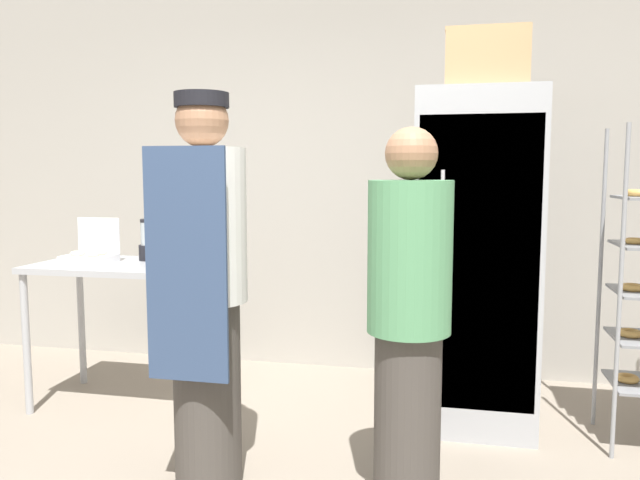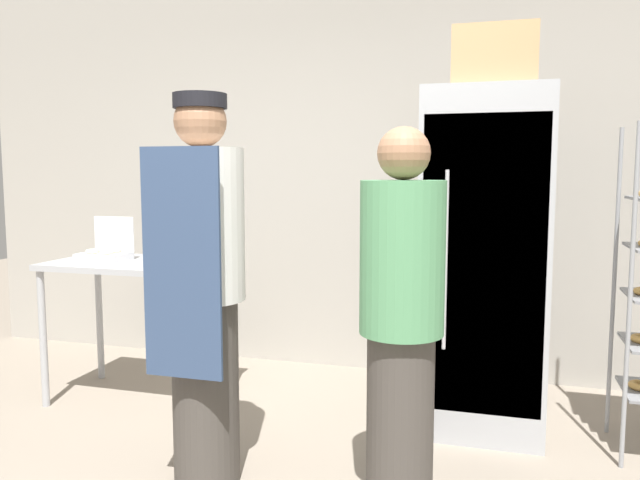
# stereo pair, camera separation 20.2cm
# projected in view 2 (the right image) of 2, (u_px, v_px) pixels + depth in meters

# --- Properties ---
(back_wall) EXTENTS (6.40, 0.12, 2.96)m
(back_wall) POSITION_uv_depth(u_px,v_px,m) (378.00, 164.00, 4.42)
(back_wall) COLOR #ADA89E
(back_wall) RESTS_ON ground_plane
(refrigerator) EXTENTS (0.66, 0.71, 1.86)m
(refrigerator) POSITION_uv_depth(u_px,v_px,m) (484.00, 262.00, 3.44)
(refrigerator) COLOR #ADAFB5
(refrigerator) RESTS_ON ground_plane
(prep_counter) EXTENTS (1.06, 0.63, 0.87)m
(prep_counter) POSITION_uv_depth(u_px,v_px,m) (138.00, 279.00, 3.85)
(prep_counter) COLOR #ADAFB5
(prep_counter) RESTS_ON ground_plane
(donut_box) EXTENTS (0.29, 0.23, 0.27)m
(donut_box) POSITION_uv_depth(u_px,v_px,m) (105.00, 253.00, 3.86)
(donut_box) COLOR white
(donut_box) RESTS_ON prep_counter
(blender_pitcher) EXTENTS (0.13, 0.13, 0.26)m
(blender_pitcher) POSITION_uv_depth(u_px,v_px,m) (163.00, 241.00, 3.95)
(blender_pitcher) COLOR black
(blender_pitcher) RESTS_ON prep_counter
(cardboard_storage_box) EXTENTS (0.43, 0.34, 0.32)m
(cardboard_storage_box) POSITION_uv_depth(u_px,v_px,m) (495.00, 57.00, 3.23)
(cardboard_storage_box) COLOR tan
(cardboard_storage_box) RESTS_ON refrigerator
(person_baker) EXTENTS (0.37, 0.39, 1.76)m
(person_baker) POSITION_uv_depth(u_px,v_px,m) (203.00, 285.00, 2.79)
(person_baker) COLOR #47423D
(person_baker) RESTS_ON ground_plane
(person_customer) EXTENTS (0.34, 0.34, 1.60)m
(person_customer) POSITION_uv_depth(u_px,v_px,m) (401.00, 323.00, 2.50)
(person_customer) COLOR #47423D
(person_customer) RESTS_ON ground_plane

